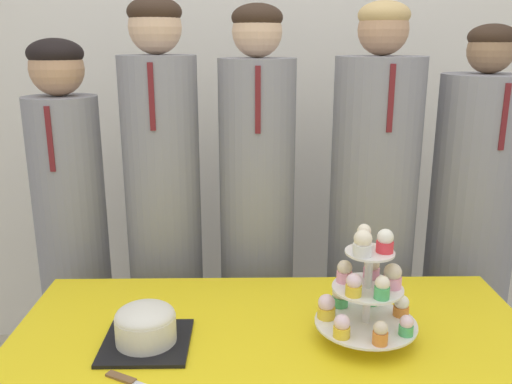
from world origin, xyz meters
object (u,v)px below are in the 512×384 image
Objects in this scene: round_cake at (146,326)px; student_2 at (257,241)px; cupcake_stand at (366,290)px; student_4 at (468,252)px; student_0 at (74,252)px; student_3 at (370,243)px; cake_knife at (137,384)px; student_1 at (165,238)px.

round_cake is 0.14× the size of student_2.
cupcake_stand is 0.86m from student_4.
student_3 is at bearing 0.00° from student_0.
round_cake is 0.18m from cake_knife.
student_2 is (0.29, 0.84, 0.03)m from cake_knife.
student_4 is at bearing -0.00° from student_3.
student_1 reaches higher than cake_knife.
student_3 reaches higher than student_4.
cake_knife is 0.85m from student_1.
student_2 is (0.35, -0.00, -0.02)m from student_1.
student_1 reaches higher than student_0.
student_2 is 0.43m from student_3.
student_0 reaches higher than round_cake.
student_1 reaches higher than round_cake.
student_4 reaches higher than cupcake_stand.
student_3 is at bearing 76.12° from cupcake_stand.
round_cake is at bearing -148.77° from student_4.
student_3 reaches higher than round_cake.
cake_knife is 1.11m from student_3.
cupcake_stand is at bearing 1.94° from round_cake.
cake_knife is 0.93m from student_0.
student_4 is at bearing 0.00° from student_1.
student_4 is (1.16, 0.00, -0.06)m from student_1.
student_0 is (-0.96, 0.65, -0.15)m from cupcake_stand.
cupcake_stand is 0.19× the size of student_2.
student_3 is (0.78, 0.00, -0.02)m from student_1.
student_4 reaches higher than cake_knife.
cupcake_stand is 0.21× the size of student_0.
cupcake_stand is at bearing -67.53° from student_2.
round_cake is 0.58m from cupcake_stand.
student_1 is 0.35m from student_2.
student_2 is 0.99× the size of student_3.
cupcake_stand is (0.57, 0.02, 0.09)m from round_cake.
student_1 is 1.06× the size of student_4.
student_4 is at bearing 31.23° from round_cake.
cake_knife is at bearing -64.53° from student_0.
student_3 reaches higher than cake_knife.
student_2 reaches higher than cake_knife.
student_1 reaches higher than student_2.
student_0 is (-0.39, 0.67, -0.07)m from round_cake.
round_cake is at bearing -137.36° from student_3.
cupcake_stand is 0.90m from student_1.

